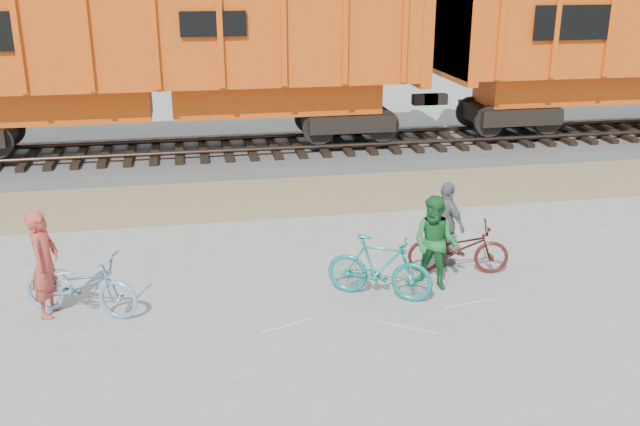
% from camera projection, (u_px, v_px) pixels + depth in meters
% --- Properties ---
extents(ground, '(120.00, 120.00, 0.00)m').
position_uv_depth(ground, '(341.00, 298.00, 11.75)').
color(ground, '#9E9E99').
rests_on(ground, ground).
extents(gravel_strip, '(120.00, 3.00, 0.02)m').
position_uv_depth(gravel_strip, '(292.00, 196.00, 16.85)').
color(gravel_strip, '#927C5A').
rests_on(gravel_strip, ground).
extents(ballast_bed, '(120.00, 4.00, 0.30)m').
position_uv_depth(ballast_bed, '(274.00, 154.00, 20.05)').
color(ballast_bed, slate).
rests_on(ballast_bed, ground).
extents(track, '(120.00, 2.60, 0.24)m').
position_uv_depth(track, '(273.00, 143.00, 19.94)').
color(track, black).
rests_on(track, ballast_bed).
extents(hopper_car_center, '(14.00, 3.13, 4.65)m').
position_uv_depth(hopper_car_center, '(158.00, 53.00, 18.59)').
color(hopper_car_center, black).
rests_on(hopper_car_center, track).
extents(bicycle_blue, '(2.01, 1.35, 1.00)m').
position_uv_depth(bicycle_blue, '(80.00, 285.00, 11.04)').
color(bicycle_blue, '#78A4C9').
rests_on(bicycle_blue, ground).
extents(bicycle_teal, '(1.78, 1.30, 1.06)m').
position_uv_depth(bicycle_teal, '(380.00, 267.00, 11.61)').
color(bicycle_teal, '#178581').
rests_on(bicycle_teal, ground).
extents(bicycle_maroon, '(1.87, 1.01, 0.93)m').
position_uv_depth(bicycle_maroon, '(458.00, 248.00, 12.58)').
color(bicycle_maroon, '#501B15').
rests_on(bicycle_maroon, ground).
extents(person_solo, '(0.53, 0.70, 1.72)m').
position_uv_depth(person_solo, '(45.00, 263.00, 10.93)').
color(person_solo, '#BD3F33').
rests_on(person_solo, ground).
extents(person_man, '(0.99, 0.97, 1.61)m').
position_uv_depth(person_man, '(435.00, 243.00, 11.88)').
color(person_man, '#1E6B2D').
rests_on(person_man, ground).
extents(person_woman, '(0.69, 0.99, 1.56)m').
position_uv_depth(person_woman, '(446.00, 224.00, 12.83)').
color(person_woman, slate).
rests_on(person_woman, ground).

